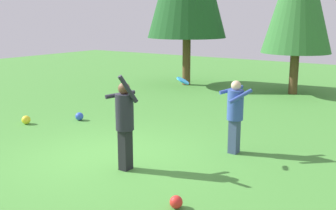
{
  "coord_description": "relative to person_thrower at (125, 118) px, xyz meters",
  "views": [
    {
      "loc": [
        5.44,
        -5.9,
        2.86
      ],
      "look_at": [
        0.77,
        0.92,
        1.05
      ],
      "focal_mm": 43.43,
      "sensor_mm": 36.0,
      "label": 1
    }
  ],
  "objects": [
    {
      "name": "ball_red",
      "position": [
        1.68,
        -0.8,
        -0.9
      ],
      "size": [
        0.2,
        0.2,
        0.2
      ],
      "primitive_type": "sphere",
      "color": "red",
      "rests_on": "ground_plane"
    },
    {
      "name": "ball_blue",
      "position": [
        -3.51,
        2.14,
        -0.89
      ],
      "size": [
        0.23,
        0.23,
        0.23
      ],
      "primitive_type": "sphere",
      "color": "blue",
      "rests_on": "ground_plane"
    },
    {
      "name": "person_thrower",
      "position": [
        0.0,
        0.0,
        0.0
      ],
      "size": [
        0.65,
        0.65,
        1.85
      ],
      "rotation": [
        0.0,
        0.0,
        1.08
      ],
      "color": "black",
      "rests_on": "ground_plane"
    },
    {
      "name": "person_catcher",
      "position": [
        1.28,
        2.05,
        -0.08
      ],
      "size": [
        0.7,
        0.72,
        1.56
      ],
      "rotation": [
        0.0,
        0.0,
        -2.2
      ],
      "color": "#38476B",
      "rests_on": "ground_plane"
    },
    {
      "name": "ball_yellow",
      "position": [
        -4.39,
        1.03,
        -0.88
      ],
      "size": [
        0.24,
        0.24,
        0.24
      ],
      "primitive_type": "sphere",
      "color": "yellow",
      "rests_on": "ground_plane"
    },
    {
      "name": "frisbee",
      "position": [
        0.58,
        1.09,
        0.62
      ],
      "size": [
        0.34,
        0.35,
        0.15
      ],
      "color": "#2393D1"
    },
    {
      "name": "ground_plane",
      "position": [
        -0.65,
        0.32,
        -1.0
      ],
      "size": [
        40.0,
        40.0,
        0.0
      ],
      "primitive_type": "plane",
      "color": "#478C38"
    }
  ]
}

